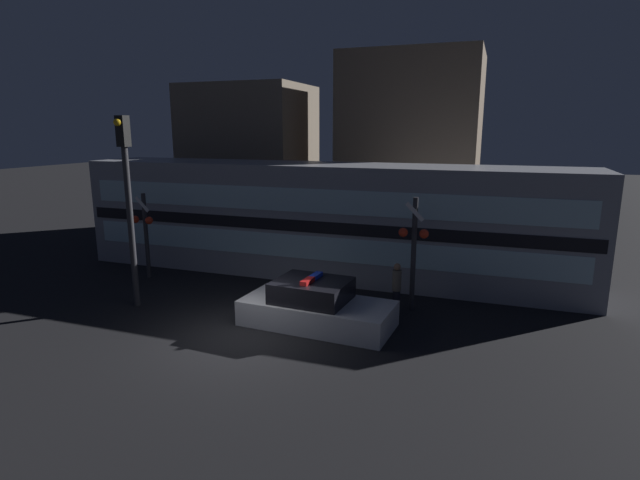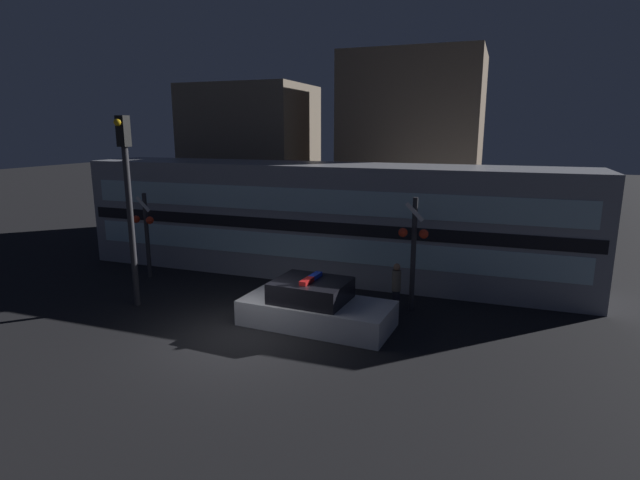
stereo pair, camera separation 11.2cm
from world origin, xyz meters
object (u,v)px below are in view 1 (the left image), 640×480
police_car (316,307)px  traffic_light_corner (128,195)px  train (322,219)px  pedestrian (397,288)px  crossing_signal_near (414,247)px

police_car → traffic_light_corner: size_ratio=0.75×
train → police_car: size_ratio=4.38×
train → pedestrian: train is taller
pedestrian → traffic_light_corner: bearing=-165.6°
police_car → traffic_light_corner: (-5.87, -0.42, 2.98)m
police_car → pedestrian: bearing=42.4°
train → crossing_signal_near: 4.95m
train → pedestrian: (3.60, -3.49, -1.28)m
police_car → crossing_signal_near: 3.49m
train → crossing_signal_near: (3.97, -2.96, -0.09)m
police_car → pedestrian: 2.55m
crossing_signal_near → traffic_light_corner: (-8.22, -2.54, 1.50)m
pedestrian → crossing_signal_near: size_ratio=0.45×
train → crossing_signal_near: bearing=-36.7°
pedestrian → traffic_light_corner: size_ratio=0.27×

